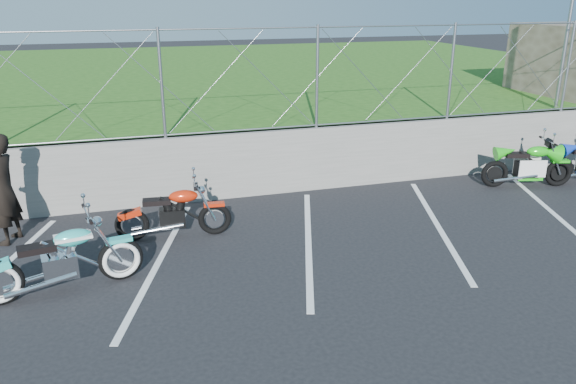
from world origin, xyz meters
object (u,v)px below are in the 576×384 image
object	(u,v)px
sportbike_green	(529,167)
person_standing	(3,189)
cruiser_turquoise	(63,262)
naked_orange	(175,215)

from	to	relation	value
sportbike_green	person_standing	bearing A→B (deg)	-165.94
cruiser_turquoise	person_standing	world-z (taller)	person_standing
naked_orange	sportbike_green	world-z (taller)	sportbike_green
cruiser_turquoise	person_standing	xyz separation A→B (m)	(-0.99, 2.01, 0.47)
cruiser_turquoise	person_standing	size ratio (longest dim) A/B	1.20
person_standing	naked_orange	bearing A→B (deg)	98.96
sportbike_green	naked_orange	bearing A→B (deg)	-161.30
cruiser_turquoise	naked_orange	distance (m)	2.15
cruiser_turquoise	sportbike_green	distance (m)	9.21
naked_orange	sportbike_green	distance (m)	7.39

